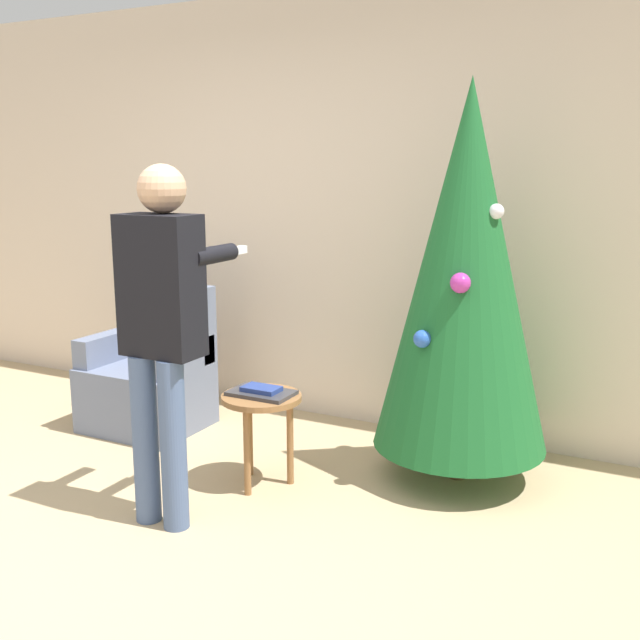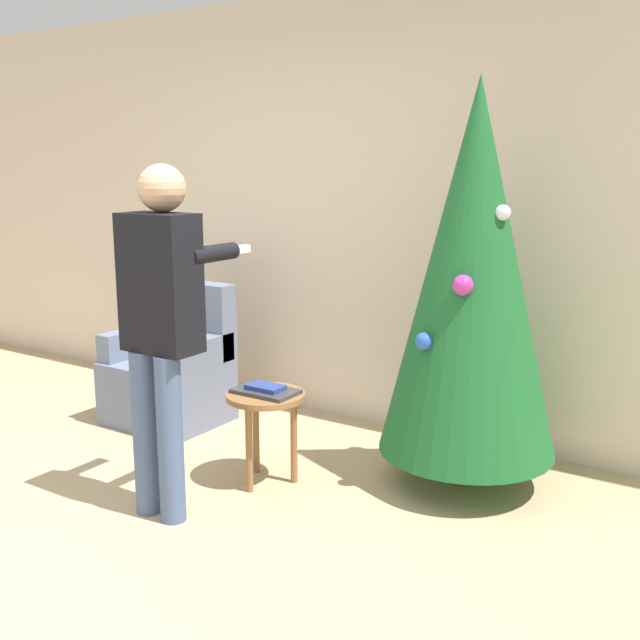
{
  "view_description": "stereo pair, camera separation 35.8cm",
  "coord_description": "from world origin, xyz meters",
  "views": [
    {
      "loc": [
        2.18,
        -2.07,
        1.66
      ],
      "look_at": [
        0.57,
        1.05,
        0.92
      ],
      "focal_mm": 42.0,
      "sensor_mm": 36.0,
      "label": 1
    },
    {
      "loc": [
        2.49,
        -1.89,
        1.66
      ],
      "look_at": [
        0.57,
        1.05,
        0.92
      ],
      "focal_mm": 42.0,
      "sensor_mm": 36.0,
      "label": 2
    }
  ],
  "objects": [
    {
      "name": "armchair",
      "position": [
        -0.88,
        1.51,
        0.32
      ],
      "size": [
        0.69,
        0.6,
        0.9
      ],
      "color": "slate",
      "rests_on": "ground_plane"
    },
    {
      "name": "book",
      "position": [
        0.23,
        1.06,
        0.52
      ],
      "size": [
        0.19,
        0.12,
        0.02
      ],
      "color": "navy",
      "rests_on": "laptop"
    },
    {
      "name": "side_stool",
      "position": [
        0.23,
        1.06,
        0.41
      ],
      "size": [
        0.42,
        0.42,
        0.49
      ],
      "color": "olive",
      "rests_on": "ground_plane"
    },
    {
      "name": "laptop",
      "position": [
        0.23,
        1.06,
        0.5
      ],
      "size": [
        0.33,
        0.21,
        0.02
      ],
      "color": "#38383D",
      "rests_on": "side_stool"
    },
    {
      "name": "person_standing",
      "position": [
        0.04,
        0.53,
        0.98
      ],
      "size": [
        0.39,
        0.57,
        1.66
      ],
      "color": "#475B84",
      "rests_on": "ground_plane"
    },
    {
      "name": "ground_plane",
      "position": [
        0.0,
        0.0,
        0.0
      ],
      "size": [
        14.0,
        14.0,
        0.0
      ],
      "primitive_type": "plane",
      "color": "tan"
    },
    {
      "name": "christmas_tree",
      "position": [
        1.11,
        1.62,
        1.13
      ],
      "size": [
        0.91,
        0.91,
        2.08
      ],
      "color": "brown",
      "rests_on": "ground_plane"
    },
    {
      "name": "wall_back",
      "position": [
        0.0,
        2.23,
        1.35
      ],
      "size": [
        8.0,
        0.06,
        2.7
      ],
      "color": "beige",
      "rests_on": "ground_plane"
    }
  ]
}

